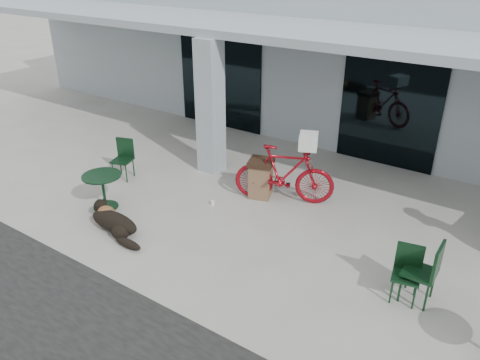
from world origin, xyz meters
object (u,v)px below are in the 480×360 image
Objects in this scene: cafe_chair_far_a at (406,276)px; trash_receptacle at (261,178)px; cafe_chair_near at (122,160)px; cafe_chair_far_b at (420,271)px; bicycle at (284,174)px; cafe_table_near at (104,191)px; dog at (114,221)px.

cafe_chair_far_a is 3.92m from trash_receptacle.
cafe_chair_far_b is at bearing -21.34° from cafe_chair_near.
cafe_chair_far_a is (6.67, -0.57, -0.02)m from cafe_chair_near.
bicycle is at bearing -116.25° from cafe_chair_far_b.
bicycle is 2.63× the size of cafe_table_near.
cafe_table_near is 0.84× the size of cafe_chair_near.
trash_receptacle is at bearing 1.26° from cafe_chair_near.
dog is at bearing -119.36° from trash_receptacle.
cafe_chair_far_a reaches higher than cafe_table_near.
bicycle reaches higher than cafe_chair_near.
cafe_table_near is 6.00m from cafe_chair_far_a.
cafe_chair_far_a is at bearing 5.80° from cafe_table_near.
cafe_chair_near is (-1.56, 1.69, 0.25)m from dog.
cafe_chair_far_a reaches higher than trash_receptacle.
dog is 1.38× the size of cafe_chair_near.
bicycle is 2.44× the size of trash_receptacle.
trash_receptacle is (2.40, 2.23, 0.06)m from cafe_table_near.
bicycle is 2.33× the size of cafe_chair_far_a.
trash_receptacle reaches higher than cafe_table_near.
cafe_chair_near is at bearing 164.00° from cafe_chair_far_a.
dog is 1.45× the size of cafe_chair_far_a.
cafe_chair_far_b is at bearing -139.61° from bicycle.
dog is at bearing -76.52° from cafe_chair_far_b.
cafe_table_near is at bearing -83.04° from cafe_chair_far_b.
cafe_table_near is (-2.91, -2.32, -0.26)m from bicycle.
cafe_chair_far_b reaches higher than dog.
cafe_chair_far_a is (5.11, 1.13, 0.23)m from dog.
dog is 1.01m from cafe_table_near.
cafe_chair_near is at bearing 84.46° from bicycle.
cafe_chair_far_b reaches higher than cafe_chair_near.
trash_receptacle is (-0.51, -0.09, -0.20)m from bicycle.
trash_receptacle is (-3.57, 1.62, -0.02)m from cafe_chair_far_a.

